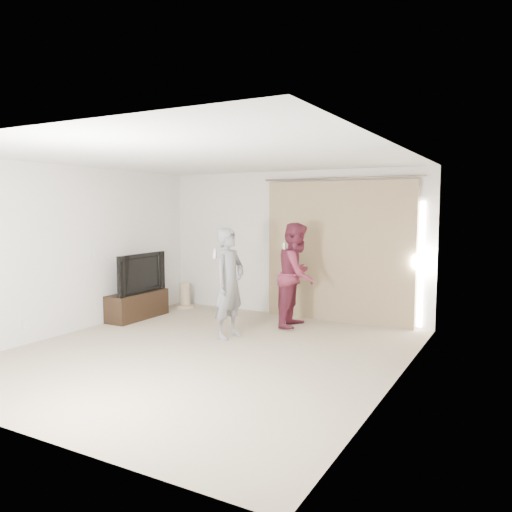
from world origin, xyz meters
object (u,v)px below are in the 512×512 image
at_px(tv, 137,273).
at_px(person_man, 229,283).
at_px(tv_console, 137,305).
at_px(person_woman, 297,275).

relative_size(tv, person_man, 0.73).
bearing_deg(person_man, tv_console, 171.57).
distance_m(tv_console, person_man, 2.21).
height_order(person_man, person_woman, person_woman).
bearing_deg(tv, person_woman, -75.00).
bearing_deg(tv_console, tv, 0.00).
bearing_deg(person_woman, tv, -163.08).
bearing_deg(tv, tv_console, -0.00).
relative_size(tv_console, person_man, 0.73).
bearing_deg(tv_console, person_woman, 16.92).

